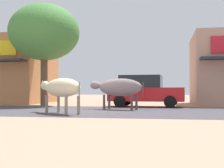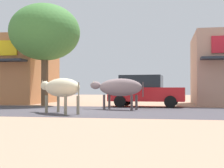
{
  "view_description": "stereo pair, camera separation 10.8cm",
  "coord_description": "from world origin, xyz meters",
  "px_view_note": "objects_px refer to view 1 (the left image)",
  "views": [
    {
      "loc": [
        3.68,
        -12.84,
        0.9
      ],
      "look_at": [
        1.32,
        0.92,
        1.15
      ],
      "focal_mm": 49.96,
      "sensor_mm": 36.0,
      "label": 1
    },
    {
      "loc": [
        3.79,
        -12.82,
        0.9
      ],
      "look_at": [
        1.32,
        0.92,
        1.15
      ],
      "focal_mm": 49.96,
      "sensor_mm": 36.0,
      "label": 2
    }
  ],
  "objects_px": {
    "parked_hatchback_car": "(145,91)",
    "pedestrian_by_shop": "(211,90)",
    "roadside_tree": "(44,33)",
    "cow_far_dark": "(119,88)",
    "cow_near_brown": "(61,88)"
  },
  "relations": [
    {
      "from": "cow_near_brown",
      "to": "parked_hatchback_car",
      "type": "bearing_deg",
      "value": 61.93
    },
    {
      "from": "roadside_tree",
      "to": "parked_hatchback_car",
      "type": "bearing_deg",
      "value": -2.25
    },
    {
      "from": "parked_hatchback_car",
      "to": "pedestrian_by_shop",
      "type": "relative_size",
      "value": 2.6
    },
    {
      "from": "roadside_tree",
      "to": "pedestrian_by_shop",
      "type": "bearing_deg",
      "value": 5.82
    },
    {
      "from": "parked_hatchback_car",
      "to": "cow_far_dark",
      "type": "height_order",
      "value": "parked_hatchback_car"
    },
    {
      "from": "parked_hatchback_car",
      "to": "cow_far_dark",
      "type": "bearing_deg",
      "value": -111.42
    },
    {
      "from": "roadside_tree",
      "to": "cow_far_dark",
      "type": "distance_m",
      "value": 6.26
    },
    {
      "from": "cow_near_brown",
      "to": "pedestrian_by_shop",
      "type": "bearing_deg",
      "value": 45.54
    },
    {
      "from": "cow_far_dark",
      "to": "cow_near_brown",
      "type": "bearing_deg",
      "value": -123.78
    },
    {
      "from": "roadside_tree",
      "to": "cow_near_brown",
      "type": "xyz_separation_m",
      "value": [
        2.88,
        -5.43,
        -3.15
      ]
    },
    {
      "from": "roadside_tree",
      "to": "cow_near_brown",
      "type": "bearing_deg",
      "value": -62.03
    },
    {
      "from": "parked_hatchback_car",
      "to": "roadside_tree",
      "type": "bearing_deg",
      "value": 177.75
    },
    {
      "from": "parked_hatchback_car",
      "to": "cow_near_brown",
      "type": "distance_m",
      "value": 5.9
    },
    {
      "from": "parked_hatchback_car",
      "to": "cow_near_brown",
      "type": "relative_size",
      "value": 1.65
    },
    {
      "from": "cow_near_brown",
      "to": "pedestrian_by_shop",
      "type": "relative_size",
      "value": 1.57
    }
  ]
}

